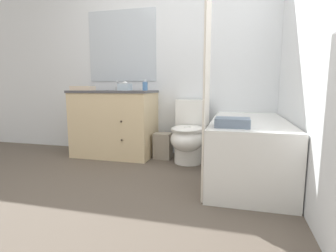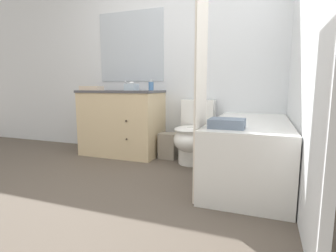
# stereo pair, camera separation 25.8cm
# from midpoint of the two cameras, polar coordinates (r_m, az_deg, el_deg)

# --- Properties ---
(ground_plane) EXTENTS (14.00, 14.00, 0.00)m
(ground_plane) POSITION_cam_midpoint_polar(r_m,az_deg,el_deg) (2.12, -12.42, -16.49)
(ground_plane) COLOR brown
(wall_back) EXTENTS (8.00, 0.06, 2.50)m
(wall_back) POSITION_cam_midpoint_polar(r_m,az_deg,el_deg) (3.48, -0.49, 14.51)
(wall_back) COLOR silver
(wall_back) RESTS_ON ground_plane
(wall_right) EXTENTS (0.05, 2.62, 2.50)m
(wall_right) POSITION_cam_midpoint_polar(r_m,az_deg,el_deg) (2.57, 24.06, 15.90)
(wall_right) COLOR silver
(wall_right) RESTS_ON ground_plane
(vanity_cabinet) EXTENTS (1.03, 0.60, 0.84)m
(vanity_cabinet) POSITION_cam_midpoint_polar(r_m,az_deg,el_deg) (3.48, -13.60, 0.70)
(vanity_cabinet) COLOR beige
(vanity_cabinet) RESTS_ON ground_plane
(sink_faucet) EXTENTS (0.14, 0.12, 0.12)m
(sink_faucet) POSITION_cam_midpoint_polar(r_m,az_deg,el_deg) (3.61, -12.49, 8.17)
(sink_faucet) COLOR silver
(sink_faucet) RESTS_ON vanity_cabinet
(toilet) EXTENTS (0.40, 0.69, 0.73)m
(toilet) POSITION_cam_midpoint_polar(r_m,az_deg,el_deg) (3.08, 2.14, -2.01)
(toilet) COLOR white
(toilet) RESTS_ON ground_plane
(bathtub) EXTENTS (0.69, 1.48, 0.57)m
(bathtub) POSITION_cam_midpoint_polar(r_m,az_deg,el_deg) (2.65, 14.38, -4.80)
(bathtub) COLOR white
(bathtub) RESTS_ON ground_plane
(shower_curtain) EXTENTS (0.01, 0.36, 2.04)m
(shower_curtain) POSITION_cam_midpoint_polar(r_m,az_deg,el_deg) (2.09, 4.95, 12.21)
(shower_curtain) COLOR silver
(shower_curtain) RESTS_ON ground_plane
(wastebasket) EXTENTS (0.21, 0.18, 0.32)m
(wastebasket) POSITION_cam_midpoint_polar(r_m,az_deg,el_deg) (3.28, -3.40, -4.34)
(wastebasket) COLOR gray
(wastebasket) RESTS_ON ground_plane
(tissue_box) EXTENTS (0.14, 0.15, 0.11)m
(tissue_box) POSITION_cam_midpoint_polar(r_m,az_deg,el_deg) (3.33, -11.58, 8.35)
(tissue_box) COLOR silver
(tissue_box) RESTS_ON vanity_cabinet
(soap_dispenser) EXTENTS (0.06, 0.06, 0.13)m
(soap_dispenser) POSITION_cam_midpoint_polar(r_m,az_deg,el_deg) (3.28, -7.30, 8.69)
(soap_dispenser) COLOR #4C7AB2
(soap_dispenser) RESTS_ON vanity_cabinet
(hand_towel_folded) EXTENTS (0.27, 0.16, 0.05)m
(hand_towel_folded) POSITION_cam_midpoint_polar(r_m,az_deg,el_deg) (3.48, -20.12, 7.73)
(hand_towel_folded) COLOR beige
(hand_towel_folded) RESTS_ON vanity_cabinet
(bath_towel_folded) EXTENTS (0.27, 0.22, 0.07)m
(bath_towel_folded) POSITION_cam_midpoint_polar(r_m,az_deg,el_deg) (2.10, 10.47, 0.75)
(bath_towel_folded) COLOR slate
(bath_towel_folded) RESTS_ON bathtub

